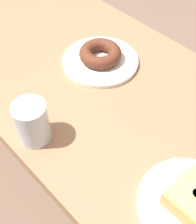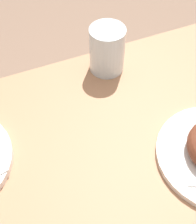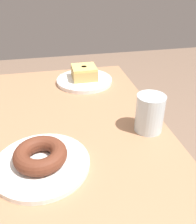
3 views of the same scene
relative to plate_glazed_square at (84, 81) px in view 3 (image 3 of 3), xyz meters
The scene contains 8 objects.
table 0.51m from the plate_glazed_square, 166.63° to the left, with size 1.29×0.60×0.71m.
plate_glazed_square is the anchor object (origin of this frame).
napkin_glazed_square 0.01m from the plate_glazed_square, ahead, with size 0.16×0.16×0.00m, color white.
donut_glazed_square 0.03m from the plate_glazed_square, behind, with size 0.09×0.09×0.05m.
plate_chocolate_ring 0.48m from the plate_glazed_square, 158.77° to the left, with size 0.22×0.22×0.01m, color white.
napkin_chocolate_ring 0.48m from the plate_glazed_square, 158.77° to the left, with size 0.13×0.13×0.00m, color white.
donut_chocolate_ring 0.48m from the plate_glazed_square, 158.77° to the left, with size 0.12×0.12×0.04m, color brown.
water_glass 0.38m from the plate_glazed_square, 161.14° to the right, with size 0.08×0.08×0.11m, color silver.
Camera 3 is at (-0.41, 0.02, 1.11)m, focal length 39.79 mm.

